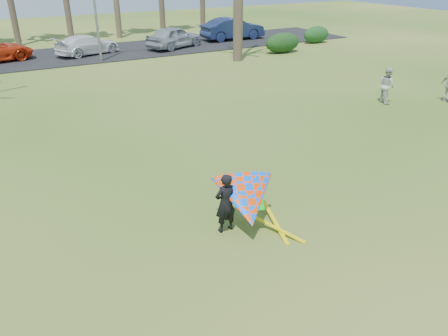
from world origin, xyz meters
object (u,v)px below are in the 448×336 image
car_3 (87,45)px  kite_flyer (245,201)px  car_4 (174,37)px  car_5 (233,29)px  pedestrian_a (387,85)px

car_3 → kite_flyer: kite_flyer is taller
car_4 → car_5: 5.85m
pedestrian_a → kite_flyer: size_ratio=0.68×
car_5 → pedestrian_a: (-2.64, -18.63, -0.11)m
car_5 → pedestrian_a: car_5 is taller
car_4 → kite_flyer: kite_flyer is taller
car_3 → kite_flyer: 24.14m
car_3 → pedestrian_a: size_ratio=2.78×
car_5 → kite_flyer: kite_flyer is taller
pedestrian_a → car_5: bearing=5.5°
car_3 → pedestrian_a: 20.41m
car_3 → kite_flyer: (-2.01, -24.06, 0.13)m
kite_flyer → car_3: bearing=85.2°
pedestrian_a → kite_flyer: kite_flyer is taller
car_4 → pedestrian_a: 17.74m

